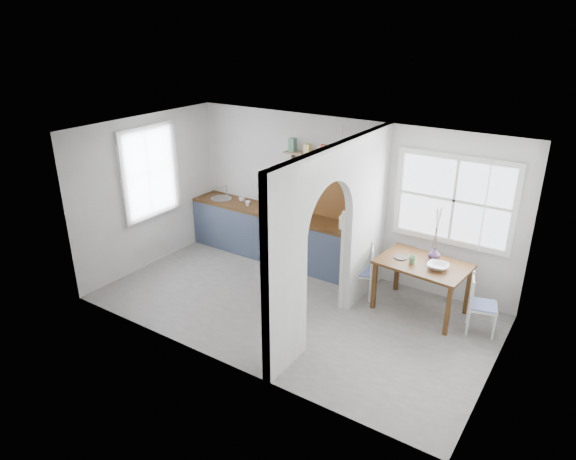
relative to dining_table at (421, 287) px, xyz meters
The scene contains 26 objects.
floor 1.95m from the dining_table, 149.18° to the right, with size 5.80×3.20×0.01m, color gray.
ceiling 2.92m from the dining_table, 149.18° to the right, with size 5.80×3.20×0.01m, color silver.
walls 2.11m from the dining_table, 149.18° to the right, with size 5.81×3.21×2.60m.
partition 1.69m from the dining_table, 135.56° to the right, with size 0.12×3.20×2.60m.
kitchen_window 4.78m from the dining_table, 167.77° to the right, with size 0.10×1.16×1.50m, color white, non-canonical shape.
nook_window 1.35m from the dining_table, 74.44° to the left, with size 1.76×0.10×1.30m, color white, non-canonical shape.
counter 2.79m from the dining_table, behind, with size 3.50×0.60×0.90m.
sink 4.11m from the dining_table, behind, with size 0.40×0.40×0.02m, color #BEBEBF.
backsplash 2.16m from the dining_table, 162.02° to the left, with size 1.65×0.03×0.90m, color brown.
shelf 2.50m from the dining_table, 164.44° to the left, with size 1.75×0.20×0.21m.
pendant_lamp 2.11m from the dining_table, behind, with size 0.26×0.26×0.16m, color beige.
utensil_rail 1.48m from the dining_table, behind, with size 0.02×0.02×0.50m, color #BEBEBF.
dining_table is the anchor object (origin of this frame).
chair_left 0.95m from the dining_table, behind, with size 0.39×0.39×0.86m, color silver, non-canonical shape.
chair_right 0.90m from the dining_table, ahead, with size 0.38×0.38×0.82m, color silver, non-canonical shape.
kettle 1.60m from the dining_table, 169.21° to the left, with size 0.20×0.16×0.24m, color white, non-canonical shape.
mug_a 3.45m from the dining_table, behind, with size 0.10×0.10×0.09m, color white.
mug_b 3.70m from the dining_table, behind, with size 0.12×0.12×0.09m, color white.
knife_block 2.95m from the dining_table, behind, with size 0.09×0.12×0.19m, color black.
jar 2.60m from the dining_table, 169.85° to the left, with size 0.11×0.11×0.17m, color olive.
towel_magenta 1.06m from the dining_table, behind, with size 0.02×0.03×0.55m, color #C53A67.
towel_orange 1.07m from the dining_table, behind, with size 0.02×0.03×0.51m, color #C64603.
bowl 0.49m from the dining_table, 15.96° to the right, with size 0.29×0.29×0.07m, color white.
table_cup 0.48m from the dining_table, 145.68° to the right, with size 0.11×0.11×0.11m, color #62A068.
plate 0.52m from the dining_table, behind, with size 0.19×0.19×0.02m, color #282525.
vase 0.53m from the dining_table, 64.87° to the left, with size 0.18×0.18×0.19m, color #482E4E.
Camera 1 is at (3.68, -5.62, 4.04)m, focal length 32.00 mm.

